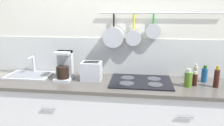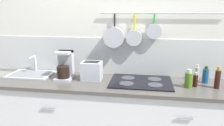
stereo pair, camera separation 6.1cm
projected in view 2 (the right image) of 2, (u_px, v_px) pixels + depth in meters
name	position (u px, v px, depth m)	size (l,w,h in m)	color
wall_back	(121.00, 44.00, 2.43)	(7.20, 0.16, 2.60)	silver
cabinet_base	(117.00, 126.00, 2.32)	(2.51, 0.55, 0.90)	silver
countertop	(117.00, 84.00, 2.21)	(2.55, 0.57, 0.03)	#4C4742
sink_basin	(31.00, 73.00, 2.46)	(0.48, 0.33, 0.20)	#B7BABF
coffee_maker	(65.00, 67.00, 2.31)	(0.17, 0.21, 0.30)	#B7BABF
toaster	(92.00, 71.00, 2.27)	(0.22, 0.16, 0.20)	#B7BABF
cooktop	(141.00, 82.00, 2.21)	(0.62, 0.45, 0.01)	black
bottle_vinegar	(189.00, 80.00, 2.05)	(0.07, 0.07, 0.18)	#4C721E
bottle_sesame_oil	(195.00, 80.00, 2.08)	(0.05, 0.05, 0.14)	#33140F
bottle_dish_soap	(197.00, 73.00, 2.28)	(0.05, 0.05, 0.16)	#BFB799
bottle_hot_sauce	(206.00, 75.00, 2.19)	(0.06, 0.06, 0.17)	navy
bottle_cooking_wine	(217.00, 79.00, 2.03)	(0.05, 0.05, 0.21)	#33140F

